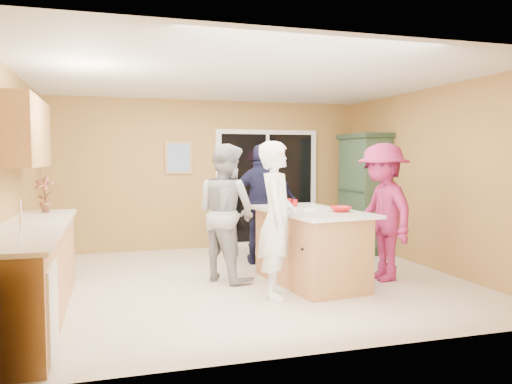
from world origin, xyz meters
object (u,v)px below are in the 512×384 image
object	(u,v)px
kitchen_island	(310,249)
woman_grey	(226,212)
green_hutch	(364,194)
woman_white	(277,219)
woman_magenta	(382,212)
woman_navy	(262,204)

from	to	relation	value
kitchen_island	woman_grey	world-z (taller)	woman_grey
green_hutch	woman_grey	world-z (taller)	green_hutch
kitchen_island	woman_white	xyz separation A→B (m)	(-0.60, -0.46, 0.45)
woman_grey	woman_magenta	distance (m)	2.04
kitchen_island	green_hutch	xyz separation A→B (m)	(1.75, 1.83, 0.53)
woman_navy	woman_magenta	size ratio (longest dim) A/B	1.01
woman_white	woman_magenta	world-z (taller)	same
woman_navy	green_hutch	bearing A→B (deg)	-152.80
woman_grey	kitchen_island	bearing A→B (deg)	-147.03
woman_grey	woman_navy	bearing A→B (deg)	-73.52
woman_magenta	green_hutch	bearing A→B (deg)	156.48
woman_magenta	woman_navy	bearing A→B (deg)	-140.65
woman_grey	woman_navy	distance (m)	1.13
green_hutch	woman_white	bearing A→B (deg)	-135.79
woman_white	woman_grey	world-z (taller)	woman_white
kitchen_island	woman_navy	size ratio (longest dim) A/B	1.06
kitchen_island	woman_white	bearing A→B (deg)	-149.65
kitchen_island	woman_grey	bearing A→B (deg)	147.79
green_hutch	woman_white	distance (m)	3.28
woman_navy	woman_grey	bearing A→B (deg)	60.95
green_hutch	woman_magenta	world-z (taller)	green_hutch
green_hutch	woman_navy	distance (m)	2.06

